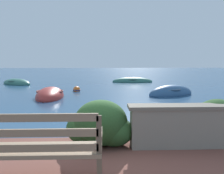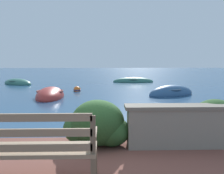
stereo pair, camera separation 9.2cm
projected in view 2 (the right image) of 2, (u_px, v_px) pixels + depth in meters
ground_plane at (94, 148)px, 4.92m from camera, size 80.00×80.00×0.00m
park_bench at (37, 147)px, 3.00m from camera, size 1.44×0.48×0.93m
stone_wall at (187, 126)px, 4.34m from camera, size 2.17×0.39×0.74m
hedge_clump_left at (97, 125)px, 4.42m from camera, size 1.20×0.86×0.81m
hedge_clump_centre at (214, 123)px, 4.64m from camera, size 1.16×0.84×0.79m
rowboat_nearest at (50, 96)px, 11.22m from camera, size 1.32×2.65×0.81m
rowboat_mid at (171, 94)px, 11.79m from camera, size 2.58×1.81×0.86m
rowboat_far at (18, 83)px, 16.88m from camera, size 2.64×2.31×0.66m
rowboat_outer at (133, 82)px, 18.18m from camera, size 2.95×1.02×0.64m
mooring_buoy at (77, 90)px, 13.36m from camera, size 0.42×0.42×0.38m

